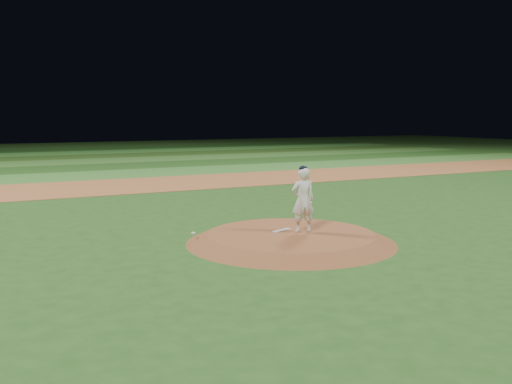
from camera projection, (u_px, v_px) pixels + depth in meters
name	position (u px, v px, depth m)	size (l,w,h in m)	color
ground	(291.00, 242.00, 14.97)	(120.00, 120.00, 0.00)	#245019
infield_dirt_band	(142.00, 185.00, 27.30)	(70.00, 6.00, 0.02)	#A15E32
outfield_stripe_0	(114.00, 174.00, 32.15)	(70.00, 5.00, 0.02)	#39782B
outfield_stripe_1	(96.00, 167.00, 36.56)	(70.00, 5.00, 0.02)	#214E19
outfield_stripe_2	(81.00, 162.00, 40.96)	(70.00, 5.00, 0.02)	#387129
outfield_stripe_3	(70.00, 157.00, 45.37)	(70.00, 5.00, 0.02)	#264D18
outfield_stripe_4	(60.00, 153.00, 49.77)	(70.00, 5.00, 0.02)	#367B2D
outfield_stripe_5	(52.00, 150.00, 54.18)	(70.00, 5.00, 0.02)	#194516
pitchers_mound	(291.00, 238.00, 14.95)	(5.50, 5.50, 0.25)	brown
pitching_rubber	(282.00, 230.00, 15.22)	(0.60, 0.15, 0.03)	silver
rosin_bag	(193.00, 233.00, 14.80)	(0.11, 0.11, 0.06)	white
pitcher_on_mound	(303.00, 200.00, 14.98)	(0.70, 0.54, 1.77)	white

